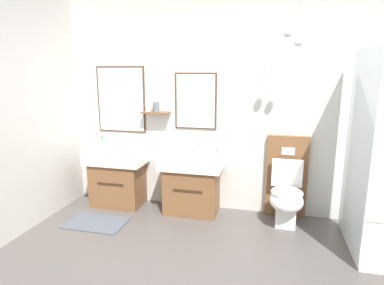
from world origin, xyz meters
name	(u,v)px	position (x,y,z in m)	size (l,w,h in m)	color
wall_back	(238,103)	(-0.02, 1.66, 1.37)	(4.61, 0.64, 2.73)	beige
bath_mat	(96,223)	(-1.53, 0.80, 0.01)	(0.68, 0.44, 0.01)	#474C56
vanity_sink_left	(118,177)	(-1.53, 1.40, 0.38)	(0.76, 0.49, 0.72)	brown
tap_on_left_sink	(122,144)	(-1.53, 1.57, 0.79)	(0.03, 0.13, 0.11)	silver
vanity_sink_right	(192,183)	(-0.53, 1.40, 0.38)	(0.76, 0.49, 0.72)	brown
tap_on_right_sink	(195,148)	(-0.53, 1.57, 0.79)	(0.03, 0.13, 0.11)	silver
toilet	(286,191)	(0.61, 1.40, 0.38)	(0.48, 0.62, 1.00)	brown
toothbrush_cup	(102,144)	(-1.83, 1.56, 0.77)	(0.07, 0.07, 0.20)	silver
soap_dispenser	(219,149)	(-0.22, 1.57, 0.79)	(0.06, 0.06, 0.17)	white
folded_hand_towel	(186,158)	(-0.57, 1.25, 0.74)	(0.22, 0.16, 0.04)	white
shower_tray	(382,210)	(1.49, 0.98, 0.41)	(0.93, 0.95, 1.95)	white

